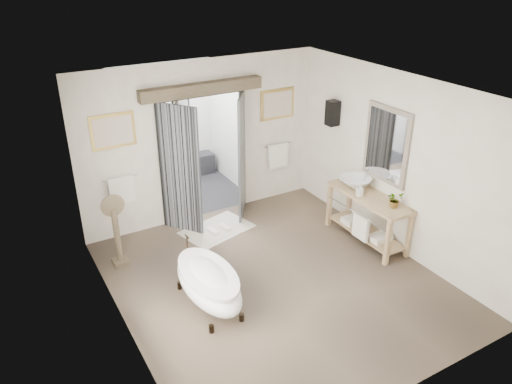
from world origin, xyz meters
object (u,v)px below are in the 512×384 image
(clawfoot_tub, at_px, (208,283))
(vanity, at_px, (367,215))
(rug, at_px, (217,229))
(basin, at_px, (356,183))

(clawfoot_tub, xyz_separation_m, vanity, (3.05, 0.22, 0.14))
(rug, xyz_separation_m, basin, (2.07, -1.22, 0.94))
(clawfoot_tub, distance_m, rug, 2.11)
(vanity, relative_size, rug, 1.33)
(vanity, relative_size, basin, 2.94)
(clawfoot_tub, bearing_deg, vanity, 4.09)
(clawfoot_tub, relative_size, basin, 2.82)
(clawfoot_tub, bearing_deg, rug, 60.94)
(vanity, height_order, rug, vanity)
(clawfoot_tub, height_order, vanity, vanity)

